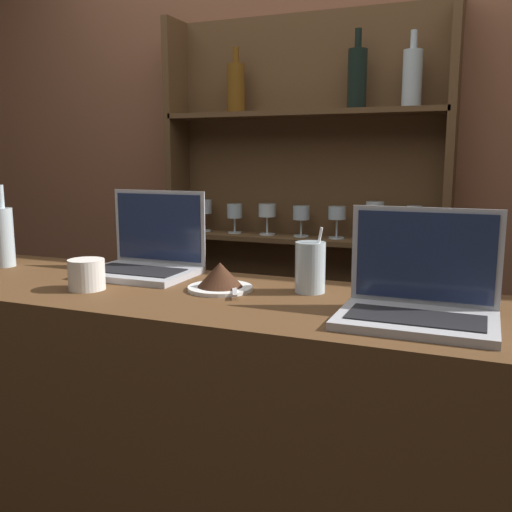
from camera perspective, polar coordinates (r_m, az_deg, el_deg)
name	(u,v)px	position (r m, az deg, el deg)	size (l,w,h in m)	color
bar_counter	(222,485)	(1.66, -3.37, -21.93)	(2.16, 0.53, 1.06)	#4C3019
back_wall	(328,171)	(2.37, 7.19, 8.44)	(7.00, 0.06, 2.70)	brown
back_shelf	(305,249)	(2.34, 4.90, 0.69)	(1.14, 0.18, 1.96)	brown
laptop_near	(146,256)	(1.73, -10.91, 0.02)	(0.32, 0.24, 0.24)	#ADADB2
laptop_far	(419,296)	(1.26, 15.99, -3.87)	(0.32, 0.22, 0.24)	#ADADB2
cake_plate	(220,278)	(1.49, -3.61, -2.19)	(0.17, 0.18, 0.07)	white
water_glass	(310,267)	(1.47, 5.45, -1.12)	(0.08, 0.08, 0.17)	silver
wine_bottle_clear	(3,236)	(1.97, -23.96, 1.88)	(0.06, 0.06, 0.26)	#B2C1C6
coffee_cup	(87,274)	(1.56, -16.58, -1.78)	(0.09, 0.09, 0.08)	silver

